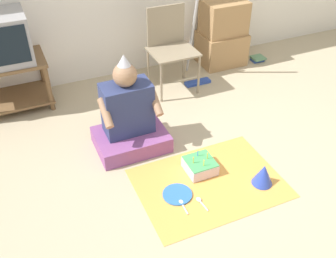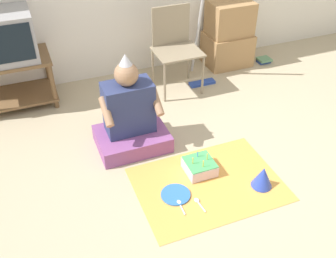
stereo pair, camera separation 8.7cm
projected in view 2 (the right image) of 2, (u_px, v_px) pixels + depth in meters
name	position (u px, v px, depth m)	size (l,w,h in m)	color
ground_plane	(248.00, 183.00, 3.01)	(16.00, 16.00, 0.00)	tan
tv_stand	(16.00, 77.00, 3.75)	(0.68, 0.48, 0.49)	brown
tv	(5.00, 36.00, 3.50)	(0.50, 0.47, 0.43)	#99999E
folding_chair	(175.00, 43.00, 3.91)	(0.45, 0.39, 0.83)	gray
cardboard_box_stack	(228.00, 36.00, 4.40)	(0.50, 0.40, 0.73)	#A87F51
dust_mop	(201.00, 47.00, 4.04)	(0.28, 0.33, 1.32)	#2D4CB2
book_pile	(264.00, 60.00, 4.61)	(0.15, 0.14, 0.05)	#284793
person_seated	(130.00, 118.00, 3.24)	(0.59, 0.44, 0.84)	#8C4C8C
party_cloth	(208.00, 184.00, 3.00)	(1.10, 0.80, 0.01)	#EFA84C
birthday_cake	(200.00, 166.00, 3.08)	(0.22, 0.22, 0.16)	silver
party_hat_blue	(263.00, 177.00, 2.93)	(0.16, 0.16, 0.17)	blue
paper_plate	(176.00, 194.00, 2.90)	(0.22, 0.22, 0.01)	blue
plastic_spoon_near	(180.00, 204.00, 2.83)	(0.04, 0.15, 0.01)	white
plastic_spoon_far	(198.00, 202.00, 2.84)	(0.04, 0.15, 0.01)	white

